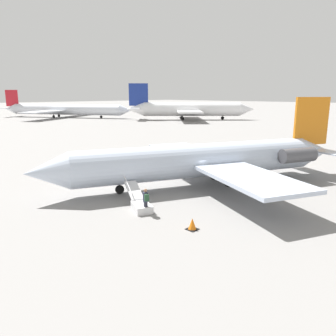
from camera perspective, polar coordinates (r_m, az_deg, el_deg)
The scene contains 7 objects.
ground_plane at distance 28.67m, azimuth 5.43°, elevation -3.01°, with size 600.00×600.00×0.00m, color gray.
airplane_main at distance 28.57m, azimuth 7.26°, elevation 1.53°, with size 27.04×20.99×7.49m.
airplane_far_right at distance 116.76m, azimuth -17.68°, elevation 9.71°, with size 33.99×42.65×9.15m.
airplane_far_left at distance 101.95m, azimuth 3.67°, elevation 10.21°, with size 32.18×31.63×10.88m.
boarding_stairs at distance 22.77m, azimuth -4.90°, elevation -6.19°, with size 2.57×4.08×1.81m.
passenger at distance 21.60m, azimuth -3.91°, elevation -5.51°, with size 0.46×0.57×1.74m.
traffic_cone_near_stairs at distance 19.47m, azimuth 4.25°, elevation -9.73°, with size 0.64×0.64×0.70m.
Camera 1 is at (21.40, 17.42, 7.77)m, focal length 35.00 mm.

